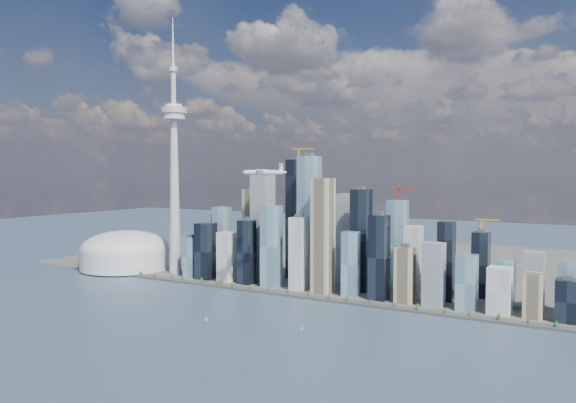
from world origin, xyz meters
The scene contains 10 objects.
ground centered at (0.00, 0.00, 0.00)m, with size 4000.00×4000.00×0.00m, color #374660.
seawall centered at (0.00, 250.00, 2.00)m, with size 1100.00×22.00×4.00m, color #383838.
land centered at (0.00, 700.00, 1.50)m, with size 1400.00×900.00×3.00m, color #4C4C47.
shoreline_trees centered at (0.00, 250.00, 8.78)m, with size 960.53×7.20×8.80m.
skyscraper_cluster centered at (59.61, 336.82, 84.43)m, with size 736.00×142.00×271.17m.
needle_tower centered at (-300.00, 310.00, 235.84)m, with size 56.00×56.00×550.50m.
dome_stadium centered at (-440.00, 300.00, 39.44)m, with size 200.00×200.00×86.00m.
airplane centered at (12.96, 179.62, 223.34)m, with size 72.55×65.14×18.62m.
sailboat_west centered at (-3.04, 41.48, 3.38)m, with size 7.59×3.62×10.53m.
sailboat_east centered at (146.52, 67.40, 2.88)m, with size 6.50×2.65×8.97m.
Camera 1 is at (519.32, -617.31, 222.48)m, focal length 35.00 mm.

